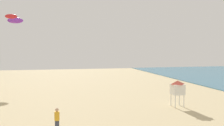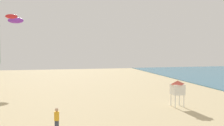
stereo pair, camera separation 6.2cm
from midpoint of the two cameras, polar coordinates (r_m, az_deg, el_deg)
kite_flyer at (r=17.44m, az=-12.54°, el=-12.41°), size 0.34×0.34×1.64m
lifeguard_stand at (r=24.86m, az=14.94°, el=-5.58°), size 1.10×1.10×2.55m
kite_red_parafoil at (r=43.14m, az=-22.16°, el=9.93°), size 1.88×0.52×0.73m
kite_purple_parafoil at (r=48.31m, az=-21.30°, el=9.13°), size 2.71×0.75×1.05m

